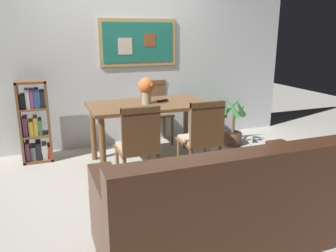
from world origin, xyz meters
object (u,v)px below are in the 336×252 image
at_px(flower_vase, 146,88).
at_px(dining_chair_near_left, 138,142).
at_px(dining_chair_near_right, 202,134).
at_px(potted_palm, 233,126).
at_px(bookshelf, 35,123).
at_px(dining_table, 149,112).
at_px(tv_remote, 162,100).
at_px(dining_chair_far_right, 155,106).
at_px(leather_couch, 220,208).
at_px(potted_ivy, 210,119).

bearing_deg(flower_vase, dining_chair_near_left, -113.46).
distance_m(dining_chair_near_right, potted_palm, 1.40).
distance_m(dining_chair_near_right, bookshelf, 2.13).
bearing_deg(dining_table, dining_chair_near_left, -114.97).
relative_size(potted_palm, tv_remote, 4.65).
height_order(dining_chair_far_right, dining_chair_near_right, same).
height_order(leather_couch, tv_remote, leather_couch).
distance_m(dining_table, flower_vase, 0.30).
relative_size(dining_chair_far_right, bookshelf, 0.89).
distance_m(dining_chair_far_right, tv_remote, 0.75).
bearing_deg(potted_palm, dining_table, -171.07).
height_order(dining_chair_near_right, bookshelf, bookshelf).
bearing_deg(dining_table, leather_couch, -91.14).
xyz_separation_m(dining_table, leather_couch, (-0.04, -1.86, -0.34)).
bearing_deg(bookshelf, dining_table, -22.79).
xyz_separation_m(leather_couch, potted_ivy, (1.22, 2.51, -0.03)).
distance_m(dining_chair_far_right, flower_vase, 0.95).
relative_size(dining_chair_far_right, flower_vase, 2.89).
bearing_deg(dining_chair_far_right, dining_table, -113.99).
xyz_separation_m(dining_chair_far_right, potted_ivy, (0.85, -0.10, -0.25)).
bearing_deg(bookshelf, dining_chair_near_left, -53.50).
distance_m(dining_chair_near_right, flower_vase, 0.93).
bearing_deg(potted_ivy, dining_table, -151.16).
xyz_separation_m(dining_chair_near_left, potted_palm, (1.69, 0.97, -0.25)).
bearing_deg(tv_remote, potted_palm, 7.54).
distance_m(dining_chair_near_left, potted_palm, 1.96).
bearing_deg(dining_table, flower_vase, -151.15).
bearing_deg(bookshelf, flower_vase, -23.94).
height_order(dining_chair_near_left, potted_ivy, dining_chair_near_left).
bearing_deg(potted_palm, bookshelf, 172.58).
relative_size(bookshelf, potted_ivy, 1.94).
height_order(potted_palm, flower_vase, flower_vase).
height_order(flower_vase, tv_remote, flower_vase).
bearing_deg(dining_chair_near_right, potted_palm, 44.61).
relative_size(bookshelf, flower_vase, 3.25).
height_order(dining_chair_near_left, leather_couch, dining_chair_near_left).
relative_size(dining_chair_near_left, potted_ivy, 1.72).
relative_size(dining_chair_near_left, flower_vase, 2.89).
relative_size(bookshelf, potted_palm, 1.39).
bearing_deg(dining_chair_far_right, flower_vase, -115.44).
bearing_deg(flower_vase, tv_remote, 18.56).
relative_size(dining_table, tv_remote, 9.07).
bearing_deg(dining_chair_near_left, dining_chair_far_right, 65.52).
height_order(bookshelf, tv_remote, bookshelf).
bearing_deg(potted_ivy, dining_chair_near_left, -137.52).
bearing_deg(bookshelf, dining_chair_near_right, -37.98).
bearing_deg(dining_chair_near_left, potted_palm, 29.80).
height_order(dining_chair_near_left, dining_chair_near_right, same).
xyz_separation_m(dining_table, flower_vase, (-0.03, -0.02, 0.30)).
xyz_separation_m(dining_chair_far_right, dining_chair_near_right, (0.02, -1.51, 0.00)).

